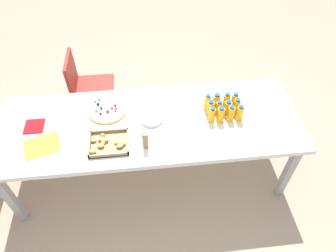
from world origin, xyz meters
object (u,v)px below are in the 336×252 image
(juice_bottle_6, at_px, (219,108))
(cardboard_tube, at_px, (145,140))
(party_table, at_px, (149,127))
(chair_near_right, at_px, (86,85))
(napkin_stack, at_px, (34,126))
(juice_bottle_2, at_px, (216,101))
(juice_bottle_8, at_px, (240,113))
(juice_bottle_4, at_px, (237,106))
(juice_bottle_11, at_px, (212,115))
(paper_folder, at_px, (42,146))
(plate_stack, at_px, (152,119))
(juice_bottle_1, at_px, (226,100))
(fruit_pizza, at_px, (107,110))
(juice_bottle_0, at_px, (235,100))
(juice_bottle_10, at_px, (221,115))
(juice_bottle_9, at_px, (231,113))
(juice_bottle_3, at_px, (207,102))
(juice_bottle_5, at_px, (228,108))
(juice_bottle_7, at_px, (210,108))
(snack_tray, at_px, (108,143))

(juice_bottle_6, bearing_deg, cardboard_tube, 24.94)
(party_table, distance_m, chair_near_right, 1.00)
(napkin_stack, xyz_separation_m, cardboard_tube, (-0.86, 0.30, 0.07))
(juice_bottle_2, distance_m, juice_bottle_8, 0.22)
(juice_bottle_4, height_order, juice_bottle_11, juice_bottle_11)
(chair_near_right, bearing_deg, paper_folder, -12.54)
(plate_stack, bearing_deg, juice_bottle_11, 173.29)
(juice_bottle_1, bearing_deg, juice_bottle_2, 3.49)
(fruit_pizza, bearing_deg, juice_bottle_0, 177.19)
(juice_bottle_10, xyz_separation_m, plate_stack, (0.54, -0.06, -0.05))
(party_table, height_order, fruit_pizza, fruit_pizza)
(plate_stack, distance_m, cardboard_tube, 0.28)
(napkin_stack, bearing_deg, juice_bottle_11, 176.40)
(juice_bottle_6, relative_size, juice_bottle_11, 0.93)
(juice_bottle_4, distance_m, plate_stack, 0.70)
(party_table, height_order, juice_bottle_9, juice_bottle_9)
(party_table, xyz_separation_m, juice_bottle_3, (-0.49, -0.11, 0.13))
(party_table, bearing_deg, napkin_stack, -3.29)
(juice_bottle_3, bearing_deg, juice_bottle_8, 146.84)
(juice_bottle_6, height_order, juice_bottle_8, juice_bottle_8)
(juice_bottle_3, relative_size, plate_stack, 0.87)
(juice_bottle_10, relative_size, cardboard_tube, 0.99)
(juice_bottle_5, distance_m, juice_bottle_7, 0.14)
(party_table, xyz_separation_m, juice_bottle_10, (-0.57, 0.04, 0.13))
(juice_bottle_8, bearing_deg, juice_bottle_5, -44.35)
(juice_bottle_4, relative_size, juice_bottle_10, 0.98)
(napkin_stack, bearing_deg, juice_bottle_5, 179.35)
(juice_bottle_6, relative_size, juice_bottle_7, 0.93)
(juice_bottle_3, relative_size, juice_bottle_9, 1.02)
(juice_bottle_1, xyz_separation_m, juice_bottle_9, (0.00, 0.15, 0.00))
(juice_bottle_1, distance_m, plate_stack, 0.64)
(juice_bottle_11, distance_m, plate_stack, 0.48)
(chair_near_right, bearing_deg, juice_bottle_6, 57.51)
(chair_near_right, height_order, juice_bottle_0, juice_bottle_0)
(juice_bottle_4, relative_size, juice_bottle_11, 0.99)
(juice_bottle_5, xyz_separation_m, juice_bottle_11, (0.15, 0.07, 0.00))
(snack_tray, bearing_deg, plate_stack, -148.13)
(napkin_stack, bearing_deg, party_table, 176.71)
(chair_near_right, xyz_separation_m, juice_bottle_8, (-1.32, 0.84, 0.29))
(chair_near_right, bearing_deg, juice_bottle_5, 58.91)
(juice_bottle_5, bearing_deg, fruit_pizza, -7.65)
(juice_bottle_9, bearing_deg, snack_tray, 9.11)
(juice_bottle_1, bearing_deg, chair_near_right, -28.53)
(juice_bottle_0, bearing_deg, juice_bottle_1, -0.66)
(juice_bottle_10, distance_m, snack_tray, 0.90)
(juice_bottle_11, bearing_deg, juice_bottle_7, -92.97)
(juice_bottle_2, xyz_separation_m, juice_bottle_4, (-0.15, 0.07, -0.00))
(juice_bottle_4, distance_m, juice_bottle_8, 0.08)
(chair_near_right, relative_size, juice_bottle_1, 5.84)
(juice_bottle_7, bearing_deg, juice_bottle_1, -154.06)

